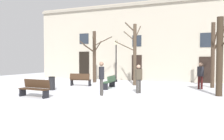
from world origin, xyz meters
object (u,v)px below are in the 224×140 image
object	(u,v)px
bench_back_to_back_left	(80,80)
person_strolling	(101,76)
litter_bin	(52,83)
person_crossing_plaza	(200,74)
tree_center	(220,53)
streetlamp	(116,56)
tree_right_of_center	(134,53)
tree_near_facade	(213,54)
bench_near_lamp	(109,82)
bench_near_center_tree	(35,88)
tree_left_of_center	(94,55)
person_near_bench	(139,77)

from	to	relation	value
bench_back_to_back_left	person_strolling	bearing A→B (deg)	127.14
litter_bin	person_crossing_plaza	xyz separation A→B (m)	(8.79, 4.21, 0.55)
tree_center	streetlamp	xyz separation A→B (m)	(-8.12, 5.40, -0.03)
bench_back_to_back_left	person_strolling	distance (m)	5.04
tree_right_of_center	tree_near_facade	world-z (taller)	tree_right_of_center
tree_right_of_center	bench_near_lamp	distance (m)	3.45
tree_center	bench_near_center_tree	distance (m)	9.98
tree_left_of_center	bench_back_to_back_left	world-z (taller)	tree_left_of_center
bench_near_lamp	person_strolling	bearing A→B (deg)	8.58
tree_left_of_center	tree_right_of_center	distance (m)	3.96
tree_near_facade	tree_left_of_center	bearing A→B (deg)	178.00
streetlamp	bench_near_center_tree	size ratio (longest dim) A/B	2.03
tree_right_of_center	person_strolling	size ratio (longest dim) A/B	2.65
bench_near_lamp	person_near_bench	size ratio (longest dim) A/B	1.17
tree_right_of_center	bench_near_lamp	bearing A→B (deg)	-109.67
tree_near_facade	bench_near_center_tree	size ratio (longest dim) A/B	2.48
bench_back_to_back_left	tree_near_facade	bearing A→B (deg)	-170.53
tree_right_of_center	person_near_bench	distance (m)	4.62
person_strolling	person_crossing_plaza	distance (m)	7.02
bench_near_center_tree	person_near_bench	bearing A→B (deg)	41.62
person_near_bench	tree_center	bearing A→B (deg)	-42.38
streetlamp	litter_bin	world-z (taller)	streetlamp
streetlamp	bench_near_lamp	distance (m)	5.13
streetlamp	person_near_bench	world-z (taller)	streetlamp
tree_center	tree_right_of_center	world-z (taller)	tree_right_of_center
streetlamp	litter_bin	bearing A→B (deg)	-104.39
tree_center	tree_left_of_center	xyz separation A→B (m)	(-9.70, 4.28, 0.09)
person_near_bench	person_crossing_plaza	world-z (taller)	person_crossing_plaza
tree_right_of_center	person_strolling	distance (m)	5.85
person_strolling	tree_left_of_center	bearing A→B (deg)	-8.14
person_strolling	bench_back_to_back_left	bearing A→B (deg)	5.45
tree_right_of_center	bench_near_center_tree	distance (m)	8.36
tree_right_of_center	streetlamp	world-z (taller)	tree_right_of_center
tree_near_facade	tree_right_of_center	bearing A→B (deg)	-174.42
bench_near_center_tree	person_near_bench	distance (m)	5.76
tree_right_of_center	litter_bin	bearing A→B (deg)	-129.93
tree_left_of_center	person_crossing_plaza	distance (m)	8.86
litter_bin	bench_back_to_back_left	size ratio (longest dim) A/B	0.53
streetlamp	litter_bin	distance (m)	7.25
streetlamp	litter_bin	size ratio (longest dim) A/B	4.28
streetlamp	person_crossing_plaza	world-z (taller)	streetlamp
tree_center	tree_right_of_center	distance (m)	6.77
tree_center	bench_near_center_tree	world-z (taller)	tree_center
bench_near_center_tree	person_near_bench	world-z (taller)	person_near_bench
bench_near_center_tree	person_crossing_plaza	size ratio (longest dim) A/B	1.03
person_crossing_plaza	bench_near_center_tree	bearing A→B (deg)	-154.61
litter_bin	person_strolling	world-z (taller)	person_strolling
tree_near_facade	person_strolling	xyz separation A→B (m)	(-5.63, -6.21, -1.34)
tree_near_facade	person_crossing_plaza	bearing A→B (deg)	-124.26
tree_right_of_center	person_crossing_plaza	bearing A→B (deg)	-7.19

